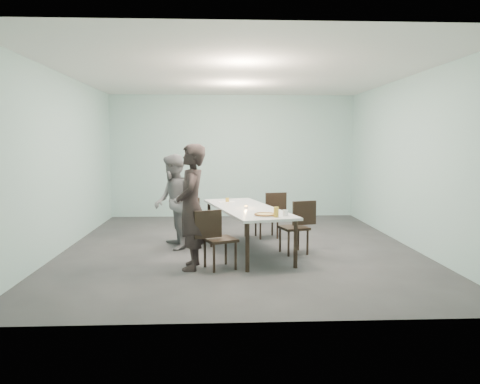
{
  "coord_description": "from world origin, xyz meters",
  "views": [
    {
      "loc": [
        -0.38,
        -8.11,
        1.83
      ],
      "look_at": [
        0.0,
        -0.23,
        1.0
      ],
      "focal_mm": 35.0,
      "sensor_mm": 36.0,
      "label": 1
    }
  ],
  "objects_px": {
    "chair_near_right": "(298,223)",
    "beer_glass": "(276,212)",
    "chair_far_right": "(271,212)",
    "tealight": "(246,207)",
    "water_tumbler": "(285,213)",
    "table": "(247,211)",
    "diner_near": "(191,207)",
    "side_plate": "(262,212)",
    "pizza": "(265,215)",
    "chair_near_left": "(215,235)",
    "diner_far": "(173,202)",
    "amber_tumbler": "(227,200)",
    "chair_far_left": "(194,219)"
  },
  "relations": [
    {
      "from": "tealight",
      "to": "pizza",
      "type": "bearing_deg",
      "value": -74.0
    },
    {
      "from": "chair_far_left",
      "to": "chair_near_right",
      "type": "xyz_separation_m",
      "value": [
        1.75,
        -0.56,
        0.0
      ]
    },
    {
      "from": "chair_near_left",
      "to": "beer_glass",
      "type": "bearing_deg",
      "value": -20.29
    },
    {
      "from": "side_plate",
      "to": "water_tumbler",
      "type": "height_order",
      "value": "water_tumbler"
    },
    {
      "from": "beer_glass",
      "to": "water_tumbler",
      "type": "relative_size",
      "value": 1.67
    },
    {
      "from": "pizza",
      "to": "diner_near",
      "type": "bearing_deg",
      "value": -173.86
    },
    {
      "from": "table",
      "to": "diner_near",
      "type": "bearing_deg",
      "value": -129.69
    },
    {
      "from": "chair_near_right",
      "to": "water_tumbler",
      "type": "height_order",
      "value": "chair_near_right"
    },
    {
      "from": "chair_near_left",
      "to": "diner_near",
      "type": "bearing_deg",
      "value": 146.13
    },
    {
      "from": "chair_near_right",
      "to": "side_plate",
      "type": "bearing_deg",
      "value": 15.28
    },
    {
      "from": "side_plate",
      "to": "tealight",
      "type": "height_order",
      "value": "tealight"
    },
    {
      "from": "amber_tumbler",
      "to": "diner_far",
      "type": "bearing_deg",
      "value": -154.3
    },
    {
      "from": "diner_near",
      "to": "beer_glass",
      "type": "xyz_separation_m",
      "value": [
        1.23,
        -0.01,
        -0.08
      ]
    },
    {
      "from": "chair_far_right",
      "to": "pizza",
      "type": "height_order",
      "value": "chair_far_right"
    },
    {
      "from": "chair_near_left",
      "to": "pizza",
      "type": "xyz_separation_m",
      "value": [
        0.74,
        0.18,
        0.27
      ]
    },
    {
      "from": "diner_far",
      "to": "side_plate",
      "type": "xyz_separation_m",
      "value": [
        1.46,
        -0.83,
        -0.07
      ]
    },
    {
      "from": "chair_near_left",
      "to": "diner_near",
      "type": "relative_size",
      "value": 0.48
    },
    {
      "from": "tealight",
      "to": "amber_tumbler",
      "type": "distance_m",
      "value": 0.9
    },
    {
      "from": "chair_near_left",
      "to": "diner_near",
      "type": "distance_m",
      "value": 0.53
    },
    {
      "from": "chair_near_right",
      "to": "diner_near",
      "type": "xyz_separation_m",
      "value": [
        -1.72,
        -0.88,
        0.41
      ]
    },
    {
      "from": "table",
      "to": "side_plate",
      "type": "distance_m",
      "value": 0.59
    },
    {
      "from": "side_plate",
      "to": "tealight",
      "type": "xyz_separation_m",
      "value": [
        -0.23,
        0.43,
        0.02
      ]
    },
    {
      "from": "chair_near_right",
      "to": "beer_glass",
      "type": "xyz_separation_m",
      "value": [
        -0.48,
        -0.89,
        0.32
      ]
    },
    {
      "from": "beer_glass",
      "to": "diner_far",
      "type": "bearing_deg",
      "value": 140.57
    },
    {
      "from": "chair_far_right",
      "to": "water_tumbler",
      "type": "relative_size",
      "value": 9.67
    },
    {
      "from": "chair_near_right",
      "to": "diner_far",
      "type": "relative_size",
      "value": 0.53
    },
    {
      "from": "pizza",
      "to": "water_tumbler",
      "type": "relative_size",
      "value": 3.78
    },
    {
      "from": "chair_near_right",
      "to": "tealight",
      "type": "height_order",
      "value": "chair_near_right"
    },
    {
      "from": "chair_near_left",
      "to": "diner_far",
      "type": "relative_size",
      "value": 0.53
    },
    {
      "from": "table",
      "to": "chair_far_right",
      "type": "bearing_deg",
      "value": 65.32
    },
    {
      "from": "diner_near",
      "to": "side_plate",
      "type": "bearing_deg",
      "value": 115.95
    },
    {
      "from": "pizza",
      "to": "chair_near_left",
      "type": "bearing_deg",
      "value": -166.62
    },
    {
      "from": "chair_near_left",
      "to": "diner_far",
      "type": "distance_m",
      "value": 1.59
    },
    {
      "from": "chair_near_left",
      "to": "diner_far",
      "type": "height_order",
      "value": "diner_far"
    },
    {
      "from": "amber_tumbler",
      "to": "chair_far_left",
      "type": "bearing_deg",
      "value": -150.66
    },
    {
      "from": "chair_near_left",
      "to": "tealight",
      "type": "height_order",
      "value": "chair_near_left"
    },
    {
      "from": "chair_near_left",
      "to": "water_tumbler",
      "type": "bearing_deg",
      "value": -14.91
    },
    {
      "from": "chair_far_left",
      "to": "diner_near",
      "type": "relative_size",
      "value": 0.48
    },
    {
      "from": "diner_far",
      "to": "tealight",
      "type": "distance_m",
      "value": 1.29
    },
    {
      "from": "diner_near",
      "to": "tealight",
      "type": "relative_size",
      "value": 32.47
    },
    {
      "from": "chair_far_right",
      "to": "beer_glass",
      "type": "height_order",
      "value": "beer_glass"
    },
    {
      "from": "table",
      "to": "chair_near_right",
      "type": "xyz_separation_m",
      "value": [
        0.85,
        -0.16,
        -0.19
      ]
    },
    {
      "from": "chair_far_left",
      "to": "chair_far_right",
      "type": "xyz_separation_m",
      "value": [
        1.44,
        0.77,
        0.0
      ]
    },
    {
      "from": "chair_far_left",
      "to": "water_tumbler",
      "type": "bearing_deg",
      "value": -69.42
    },
    {
      "from": "table",
      "to": "chair_far_right",
      "type": "xyz_separation_m",
      "value": [
        0.54,
        1.17,
        -0.19
      ]
    },
    {
      "from": "chair_far_right",
      "to": "side_plate",
      "type": "height_order",
      "value": "chair_far_right"
    },
    {
      "from": "diner_far",
      "to": "beer_glass",
      "type": "distance_m",
      "value": 2.09
    },
    {
      "from": "diner_near",
      "to": "pizza",
      "type": "relative_size",
      "value": 5.35
    },
    {
      "from": "chair_near_left",
      "to": "pizza",
      "type": "bearing_deg",
      "value": -10.42
    },
    {
      "from": "chair_far_right",
      "to": "side_plate",
      "type": "bearing_deg",
      "value": 68.71
    }
  ]
}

